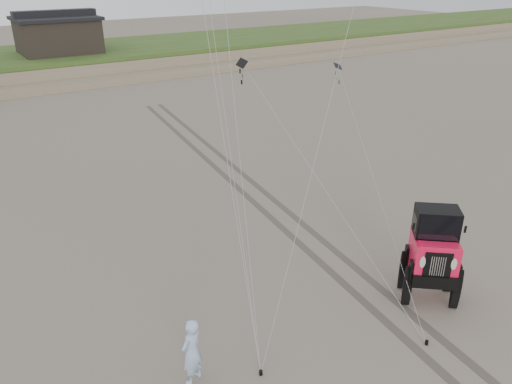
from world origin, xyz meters
TOP-DOWN VIEW (x-y plane):
  - ground at (0.00, 0.00)m, footprint 160.00×160.00m
  - dune_ridge at (0.00, 37.50)m, footprint 160.00×14.25m
  - cabin at (2.00, 37.00)m, footprint 6.40×5.40m
  - jeep at (2.03, -0.67)m, footprint 5.54×5.87m
  - man at (-4.63, 0.20)m, footprint 0.70×0.60m
  - stake_main at (-3.31, -0.49)m, footprint 0.08×0.08m
  - stake_aux at (0.54, -1.89)m, footprint 0.08×0.08m
  - tire_tracks at (2.00, 8.00)m, footprint 5.22×29.74m

SIDE VIEW (x-z plane):
  - ground at x=0.00m, z-range 0.00..0.00m
  - tire_tracks at x=2.00m, z-range 0.00..0.01m
  - stake_main at x=-3.31m, z-range 0.00..0.12m
  - stake_aux at x=0.54m, z-range 0.00..0.12m
  - man at x=-4.63m, z-range 0.00..1.61m
  - dune_ridge at x=0.00m, z-range -0.04..1.68m
  - jeep at x=2.03m, z-range 0.00..2.10m
  - cabin at x=2.00m, z-range 1.56..4.91m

